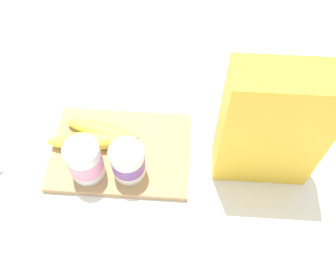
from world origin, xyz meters
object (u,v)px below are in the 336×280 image
Objects in this scene: spoon at (7,169)px; yogurt_cup_front at (128,162)px; banana_bunch at (96,137)px; cutting_board at (121,151)px; cereal_box at (272,128)px; yogurt_cup_back at (85,161)px.

yogurt_cup_front is at bearing -178.33° from spoon.
yogurt_cup_front is 0.42× the size of banana_bunch.
banana_bunch reaches higher than spoon.
spoon is (0.18, 0.08, -0.03)m from banana_bunch.
banana_bunch is at bearing -19.11° from cutting_board.
cereal_box is 0.29m from yogurt_cup_front.
cutting_board is 3.61× the size of yogurt_cup_front.
yogurt_cup_front reaches higher than banana_bunch.
yogurt_cup_front is 0.11m from banana_bunch.
yogurt_cup_back is at bearing 3.98° from yogurt_cup_front.
yogurt_cup_back is at bearing -172.82° from cereal_box.
cereal_box is 0.37m from yogurt_cup_back.
yogurt_cup_front is (-0.03, 0.05, 0.05)m from cutting_board.
yogurt_cup_back is (0.35, 0.05, -0.08)m from cereal_box.
yogurt_cup_front is 0.62× the size of spoon.
cereal_box is at bearing 175.01° from banana_bunch.
banana_bunch reaches higher than cutting_board.
cutting_board is 0.10m from yogurt_cup_back.
spoon is at bearing 0.56° from yogurt_cup_back.
cutting_board is 3.24× the size of yogurt_cup_back.
yogurt_cup_front is at bearing 117.43° from cutting_board.
banana_bunch is (0.08, -0.07, -0.02)m from yogurt_cup_front.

